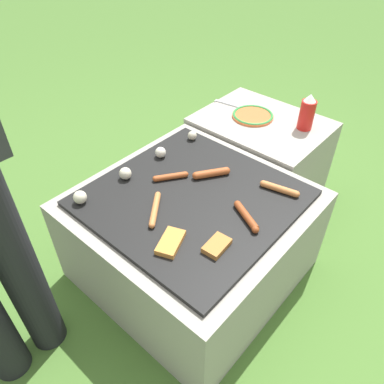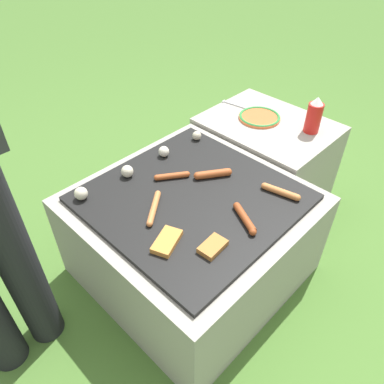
# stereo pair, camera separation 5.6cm
# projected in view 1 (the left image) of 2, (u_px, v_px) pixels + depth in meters

# --- Properties ---
(ground_plane) EXTENTS (14.00, 14.00, 0.00)m
(ground_plane) POSITION_uv_depth(u_px,v_px,m) (192.00, 268.00, 1.72)
(ground_plane) COLOR #47702D
(grill) EXTENTS (0.82, 0.82, 0.44)m
(grill) POSITION_uv_depth(u_px,v_px,m) (192.00, 235.00, 1.58)
(grill) COLOR #9E998E
(grill) RESTS_ON ground_plane
(side_ledge) EXTENTS (0.49, 0.63, 0.44)m
(side_ledge) POSITION_uv_depth(u_px,v_px,m) (258.00, 157.00, 2.01)
(side_ledge) COLOR #9E998E
(side_ledge) RESTS_ON ground_plane
(sausage_front_center) EXTENTS (0.15, 0.12, 0.02)m
(sausage_front_center) POSITION_uv_depth(u_px,v_px,m) (155.00, 209.00, 1.36)
(sausage_front_center) COLOR #C6753D
(sausage_front_center) RESTS_ON grill
(sausage_mid_right) EXTENTS (0.14, 0.10, 0.03)m
(sausage_mid_right) POSITION_uv_depth(u_px,v_px,m) (211.00, 173.00, 1.52)
(sausage_mid_right) COLOR #A34C23
(sausage_mid_right) RESTS_ON grill
(sausage_back_center) EXTENTS (0.06, 0.16, 0.03)m
(sausage_back_center) POSITION_uv_depth(u_px,v_px,m) (280.00, 189.00, 1.45)
(sausage_back_center) COLOR #C6753D
(sausage_back_center) RESTS_ON grill
(sausage_back_right) EXTENTS (0.09, 0.15, 0.03)m
(sausage_back_right) POSITION_uv_depth(u_px,v_px,m) (246.00, 216.00, 1.33)
(sausage_back_right) COLOR #93421E
(sausage_back_right) RESTS_ON grill
(sausage_front_left) EXTENTS (0.13, 0.09, 0.02)m
(sausage_front_left) POSITION_uv_depth(u_px,v_px,m) (171.00, 177.00, 1.51)
(sausage_front_left) COLOR #A34C23
(sausage_front_left) RESTS_ON grill
(bread_slice_left) EXTENTS (0.10, 0.07, 0.02)m
(bread_slice_left) POSITION_uv_depth(u_px,v_px,m) (217.00, 246.00, 1.23)
(bread_slice_left) COLOR #B27033
(bread_slice_left) RESTS_ON grill
(bread_slice_right) EXTENTS (0.13, 0.11, 0.02)m
(bread_slice_right) POSITION_uv_depth(u_px,v_px,m) (171.00, 242.00, 1.24)
(bread_slice_right) COLOR #D18438
(bread_slice_right) RESTS_ON grill
(mushroom_row) EXTENTS (0.65, 0.07, 0.05)m
(mushroom_row) POSITION_uv_depth(u_px,v_px,m) (135.00, 167.00, 1.53)
(mushroom_row) COLOR beige
(mushroom_row) RESTS_ON grill
(plate_colorful) EXTENTS (0.21, 0.21, 0.02)m
(plate_colorful) POSITION_uv_depth(u_px,v_px,m) (253.00, 115.00, 1.90)
(plate_colorful) COLOR orange
(plate_colorful) RESTS_ON side_ledge
(condiment_bottle) EXTENTS (0.07, 0.07, 0.18)m
(condiment_bottle) POSITION_uv_depth(u_px,v_px,m) (307.00, 113.00, 1.76)
(condiment_bottle) COLOR red
(condiment_bottle) RESTS_ON side_ledge
(fork_utensil) EXTENTS (0.04, 0.19, 0.01)m
(fork_utensil) POSITION_uv_depth(u_px,v_px,m) (228.00, 104.00, 2.00)
(fork_utensil) COLOR silver
(fork_utensil) RESTS_ON side_ledge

